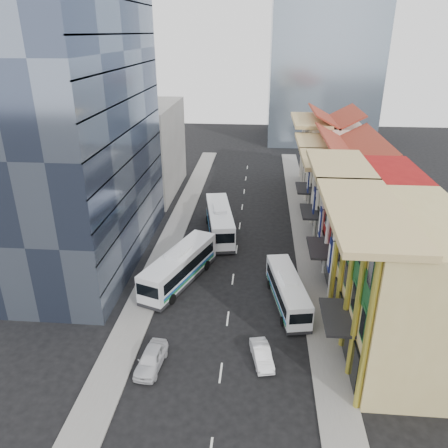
# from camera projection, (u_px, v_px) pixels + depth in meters

# --- Properties ---
(ground) EXTENTS (200.00, 200.00, 0.00)m
(ground) POSITION_uv_depth(u_px,v_px,m) (220.00, 382.00, 32.87)
(ground) COLOR black
(ground) RESTS_ON ground
(sidewalk_right) EXTENTS (3.00, 90.00, 0.15)m
(sidewalk_right) POSITION_uv_depth(u_px,v_px,m) (308.00, 251.00, 52.22)
(sidewalk_right) COLOR slate
(sidewalk_right) RESTS_ON ground
(sidewalk_left) EXTENTS (3.00, 90.00, 0.15)m
(sidewalk_left) POSITION_uv_depth(u_px,v_px,m) (168.00, 246.00, 53.55)
(sidewalk_left) COLOR slate
(sidewalk_left) RESTS_ON ground
(shophouse_tan) EXTENTS (8.00, 14.00, 12.00)m
(shophouse_tan) POSITION_uv_depth(u_px,v_px,m) (404.00, 287.00, 33.91)
(shophouse_tan) COLOR tan
(shophouse_tan) RESTS_ON ground
(shophouse_red) EXTENTS (8.00, 10.00, 12.00)m
(shophouse_red) POSITION_uv_depth(u_px,v_px,m) (370.00, 225.00, 44.84)
(shophouse_red) COLOR maroon
(shophouse_red) RESTS_ON ground
(shophouse_cream_near) EXTENTS (8.00, 9.00, 10.00)m
(shophouse_cream_near) POSITION_uv_depth(u_px,v_px,m) (352.00, 201.00, 53.90)
(shophouse_cream_near) COLOR beige
(shophouse_cream_near) RESTS_ON ground
(shophouse_cream_mid) EXTENTS (8.00, 9.00, 10.00)m
(shophouse_cream_mid) POSITION_uv_depth(u_px,v_px,m) (341.00, 179.00, 62.10)
(shophouse_cream_mid) COLOR beige
(shophouse_cream_mid) RESTS_ON ground
(shophouse_cream_far) EXTENTS (8.00, 12.00, 11.00)m
(shophouse_cream_far) POSITION_uv_depth(u_px,v_px,m) (331.00, 156.00, 71.47)
(shophouse_cream_far) COLOR beige
(shophouse_cream_far) RESTS_ON ground
(office_tower) EXTENTS (12.00, 26.00, 30.00)m
(office_tower) POSITION_uv_depth(u_px,v_px,m) (74.00, 128.00, 45.45)
(office_tower) COLOR #3A445C
(office_tower) RESTS_ON ground
(office_block_far) EXTENTS (10.00, 18.00, 14.00)m
(office_block_far) POSITION_uv_depth(u_px,v_px,m) (145.00, 149.00, 69.56)
(office_block_far) COLOR gray
(office_block_far) RESTS_ON ground
(bus_left_near) EXTENTS (6.63, 12.03, 3.78)m
(bus_left_near) POSITION_uv_depth(u_px,v_px,m) (180.00, 266.00, 45.27)
(bus_left_near) COLOR silver
(bus_left_near) RESTS_ON ground
(bus_left_far) EXTENTS (4.98, 12.54, 3.92)m
(bus_left_far) POSITION_uv_depth(u_px,v_px,m) (220.00, 221.00, 56.02)
(bus_left_far) COLOR white
(bus_left_far) RESTS_ON ground
(bus_right) EXTENTS (4.09, 10.19, 3.19)m
(bus_right) POSITION_uv_depth(u_px,v_px,m) (287.00, 290.00, 41.60)
(bus_right) COLOR white
(bus_right) RESTS_ON ground
(sedan_left) EXTENTS (2.19, 4.57, 1.50)m
(sedan_left) POSITION_uv_depth(u_px,v_px,m) (151.00, 359.00, 34.12)
(sedan_left) COLOR silver
(sedan_left) RESTS_ON ground
(sedan_right) EXTENTS (2.13, 4.01, 1.26)m
(sedan_right) POSITION_uv_depth(u_px,v_px,m) (262.00, 355.00, 34.74)
(sedan_right) COLOR white
(sedan_right) RESTS_ON ground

